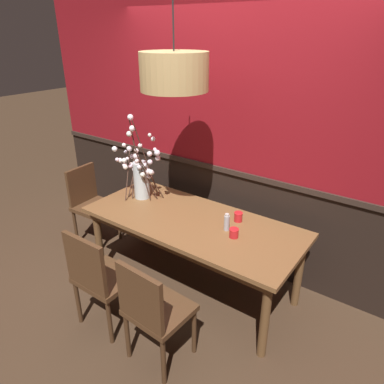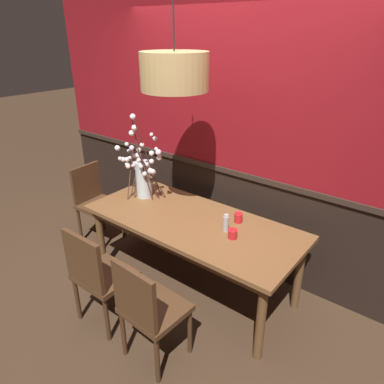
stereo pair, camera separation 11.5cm
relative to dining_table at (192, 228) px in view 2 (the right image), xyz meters
name	(u,v)px [view 2 (the right image)]	position (x,y,z in m)	size (l,w,h in m)	color
ground_plane	(192,285)	(0.00, 0.00, -0.66)	(24.00, 24.00, 0.00)	#422D1E
back_wall	(235,141)	(0.00, 0.67, 0.65)	(4.89, 0.14, 2.64)	black
dining_table	(192,228)	(0.00, 0.00, 0.00)	(2.00, 0.87, 0.74)	brown
chair_far_side_left	(217,197)	(-0.32, 0.88, -0.12)	(0.46, 0.44, 0.97)	#4C301C
chair_head_west_end	(94,199)	(-1.44, 0.00, -0.15)	(0.43, 0.43, 0.90)	#4C301C
chair_near_side_right	(148,308)	(0.28, -0.86, -0.16)	(0.44, 0.42, 0.89)	#4C301C
chair_near_side_left	(97,273)	(-0.31, -0.84, -0.15)	(0.45, 0.40, 0.91)	#4C301C
vase_with_blossoms	(143,175)	(-0.68, 0.08, 0.32)	(0.57, 0.33, 0.85)	silver
candle_holder_nearer_center	(233,234)	(0.45, -0.03, 0.12)	(0.08, 0.08, 0.08)	red
candle_holder_nearer_edge	(238,218)	(0.35, 0.22, 0.12)	(0.08, 0.08, 0.09)	red
condiment_bottle	(226,223)	(0.34, 0.03, 0.15)	(0.05, 0.05, 0.15)	#ADADB2
pendant_lamp	(175,72)	(-0.14, -0.03, 1.34)	(0.53, 0.53, 0.78)	tan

